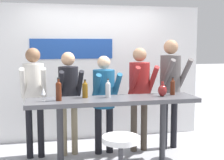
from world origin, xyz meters
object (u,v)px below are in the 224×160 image
(person_far_left, at_px, (34,90))
(person_center, at_px, (140,87))
(person_center_right, at_px, (170,81))
(wine_bottle_0, at_px, (108,89))
(wine_bottle_2, at_px, (59,90))
(person_center_left, at_px, (104,94))
(bar_stool, at_px, (121,154))
(decorative_vase, at_px, (162,90))
(person_left, at_px, (69,91))
(wine_bottle_1, at_px, (173,87))
(tasting_table, at_px, (113,109))
(wine_glass_0, at_px, (43,92))
(wine_bottle_3, at_px, (85,89))

(person_far_left, bearing_deg, person_center, -1.38)
(person_center_right, height_order, wine_bottle_0, person_center_right)
(person_center_right, distance_m, wine_bottle_2, 1.97)
(person_center_left, bearing_deg, bar_stool, -97.93)
(person_far_left, xyz_separation_m, person_center_left, (1.09, -0.04, -0.10))
(wine_bottle_0, bearing_deg, decorative_vase, -4.51)
(person_left, bearing_deg, wine_bottle_0, -53.19)
(wine_bottle_1, bearing_deg, wine_bottle_2, -175.88)
(bar_stool, bearing_deg, wine_bottle_0, 90.24)
(tasting_table, xyz_separation_m, person_center, (0.57, 0.58, 0.22))
(wine_bottle_2, bearing_deg, person_center, 24.55)
(tasting_table, bearing_deg, wine_glass_0, -178.75)
(person_center, height_order, wine_bottle_0, person_center)
(person_center_left, bearing_deg, wine_bottle_1, -33.32)
(person_left, height_order, wine_bottle_0, person_left)
(person_center, bearing_deg, bar_stool, -122.37)
(tasting_table, xyz_separation_m, person_left, (-0.58, 0.63, 0.18))
(bar_stool, distance_m, person_far_left, 1.79)
(wine_glass_0, xyz_separation_m, decorative_vase, (1.70, 0.02, -0.04))
(wine_bottle_0, distance_m, wine_bottle_1, 1.00)
(wine_bottle_1, distance_m, wine_bottle_2, 1.71)
(person_far_left, relative_size, person_center, 1.00)
(person_center_right, bearing_deg, wine_bottle_0, -165.01)
(tasting_table, height_order, person_center_right, person_center_right)
(wine_glass_0, bearing_deg, wine_bottle_2, -3.30)
(person_far_left, distance_m, wine_bottle_0, 1.18)
(person_far_left, bearing_deg, person_left, 1.63)
(person_center_left, distance_m, wine_bottle_1, 1.09)
(tasting_table, distance_m, person_center_right, 1.29)
(bar_stool, relative_size, person_center_right, 0.36)
(person_center_left, bearing_deg, decorative_vase, -43.61)
(wine_glass_0, bearing_deg, person_center_left, 32.49)
(tasting_table, height_order, person_center_left, person_center_left)
(person_far_left, xyz_separation_m, person_left, (0.53, 0.02, -0.04))
(bar_stool, height_order, person_center, person_center)
(wine_bottle_0, bearing_deg, person_left, 132.14)
(person_far_left, bearing_deg, person_center_right, -0.87)
(tasting_table, distance_m, wine_bottle_3, 0.49)
(bar_stool, bearing_deg, tasting_table, 84.97)
(person_center_left, relative_size, decorative_vase, 7.22)
(wine_bottle_2, bearing_deg, wine_bottle_1, 4.12)
(bar_stool, distance_m, person_center, 1.54)
(person_center, bearing_deg, tasting_table, -140.46)
(bar_stool, height_order, person_center_right, person_center_right)
(bar_stool, bearing_deg, wine_glass_0, 143.84)
(bar_stool, height_order, person_far_left, person_far_left)
(tasting_table, relative_size, person_left, 1.47)
(person_far_left, relative_size, person_center_left, 1.08)
(bar_stool, bearing_deg, person_center_right, 47.26)
(tasting_table, height_order, bar_stool, tasting_table)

